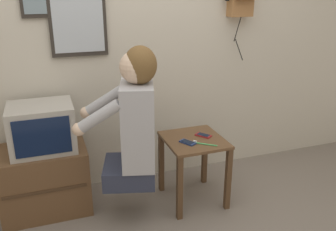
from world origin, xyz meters
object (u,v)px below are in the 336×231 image
(person, at_px, (134,119))
(cell_phone_held, at_px, (188,142))
(wall_mirror, at_px, (77,12))
(cell_phone_spare, at_px, (203,135))
(television, at_px, (42,127))
(toothbrush, at_px, (203,144))

(person, height_order, cell_phone_held, person)
(person, height_order, wall_mirror, wall_mirror)
(cell_phone_spare, bearing_deg, person, 152.49)
(cell_phone_held, bearing_deg, person, 151.99)
(person, height_order, television, person)
(person, xyz_separation_m, television, (-0.61, 0.32, -0.10))
(toothbrush, bearing_deg, cell_phone_held, 96.47)
(cell_phone_held, xyz_separation_m, cell_phone_spare, (0.17, 0.08, 0.00))
(cell_phone_held, bearing_deg, wall_mirror, 111.50)
(cell_phone_held, xyz_separation_m, toothbrush, (0.10, -0.06, 0.00))
(television, bearing_deg, cell_phone_spare, -10.96)
(television, distance_m, toothbrush, 1.19)
(person, bearing_deg, wall_mirror, 41.19)
(wall_mirror, xyz_separation_m, toothbrush, (0.78, -0.61, -0.92))
(toothbrush, bearing_deg, television, 109.74)
(person, xyz_separation_m, wall_mirror, (-0.27, 0.56, 0.68))
(person, distance_m, wall_mirror, 0.92)
(wall_mirror, relative_size, cell_phone_spare, 4.77)
(person, distance_m, television, 0.70)
(cell_phone_held, height_order, cell_phone_spare, same)
(television, distance_m, wall_mirror, 0.88)
(wall_mirror, bearing_deg, cell_phone_spare, -28.69)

